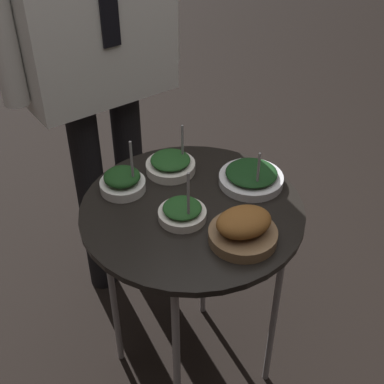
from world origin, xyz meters
name	(u,v)px	position (x,y,z in m)	size (l,w,h in m)	color
ground_plane	(192,367)	(0.00, 0.00, 0.00)	(8.00, 8.00, 0.00)	black
serving_cart	(192,225)	(0.00, 0.00, 0.64)	(0.59, 0.59, 0.71)	black
bowl_spinach_mid_left	(251,177)	(0.19, -0.01, 0.73)	(0.18, 0.18, 0.13)	silver
bowl_spinach_mid_right	(171,164)	(0.05, 0.17, 0.73)	(0.14, 0.14, 0.14)	silver
bowl_spinach_front_center	(182,212)	(-0.05, -0.02, 0.73)	(0.12, 0.12, 0.16)	silver
bowl_spinach_front_right	(123,182)	(-0.11, 0.17, 0.73)	(0.12, 0.12, 0.16)	white
bowl_roast_back_right	(243,229)	(0.03, -0.17, 0.74)	(0.17, 0.17, 0.09)	brown
waiter_figure	(92,23)	(0.03, 0.53, 1.03)	(0.60, 0.23, 1.62)	black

